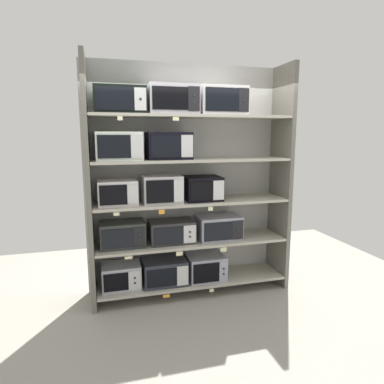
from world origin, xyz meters
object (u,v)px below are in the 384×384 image
object	(u,v)px
microwave_8	(202,188)
microwave_13	(221,101)
microwave_1	(164,271)
microwave_10	(169,146)
microwave_4	(172,231)
microwave_2	(205,266)
microwave_6	(118,192)
microwave_11	(119,100)
microwave_0	(121,276)
microwave_5	(218,227)
microwave_3	(122,234)
microwave_12	(172,100)
microwave_9	(119,146)
microwave_7	(161,189)

from	to	relation	value
microwave_8	microwave_13	bearing A→B (deg)	-0.04
microwave_1	microwave_10	size ratio (longest dim) A/B	1.04
microwave_4	microwave_13	distance (m)	1.63
microwave_2	microwave_4	size ratio (longest dim) A/B	0.86
microwave_6	microwave_11	xyz separation A→B (m)	(0.06, -0.00, 1.00)
microwave_0	microwave_8	bearing A→B (deg)	0.00
microwave_2	microwave_6	xyz separation A→B (m)	(-1.03, 0.00, 0.98)
microwave_0	microwave_1	size ratio (longest dim) A/B	0.86
microwave_8	microwave_10	world-z (taller)	microwave_10
microwave_4	microwave_8	distance (m)	0.63
microwave_10	microwave_5	bearing A→B (deg)	0.01
microwave_3	microwave_8	xyz separation A→B (m)	(0.95, 0.00, 0.49)
microwave_0	microwave_8	distance (m)	1.40
microwave_11	microwave_13	world-z (taller)	microwave_13
microwave_5	microwave_12	world-z (taller)	microwave_12
microwave_3	microwave_9	xyz separation A→B (m)	(-0.00, -0.00, 1.00)
microwave_4	microwave_5	distance (m)	0.59
microwave_11	microwave_2	bearing A→B (deg)	0.01
microwave_5	microwave_6	world-z (taller)	microwave_6
microwave_11	microwave_8	bearing A→B (deg)	0.02
microwave_5	microwave_8	bearing A→B (deg)	179.97
microwave_4	microwave_6	distance (m)	0.79
microwave_5	microwave_10	distance (m)	1.17
microwave_0	microwave_3	size ratio (longest dim) A/B	0.88
microwave_1	microwave_8	world-z (taller)	microwave_8
microwave_1	microwave_9	size ratio (longest dim) A/B	1.04
microwave_6	microwave_12	distance (m)	1.20
microwave_1	microwave_4	bearing A→B (deg)	-0.12
microwave_0	microwave_3	xyz separation A→B (m)	(0.03, -0.00, 0.50)
microwave_1	microwave_12	distance (m)	2.00
microwave_2	microwave_10	xyz separation A→B (m)	(-0.44, 0.00, 1.49)
microwave_1	microwave_6	distance (m)	1.11
microwave_0	microwave_11	size ratio (longest dim) A/B	0.81
microwave_11	microwave_13	xyz separation A→B (m)	(1.15, 0.00, 0.02)
microwave_1	microwave_3	size ratio (longest dim) A/B	1.02
microwave_8	microwave_4	bearing A→B (deg)	-179.99
microwave_2	microwave_12	xyz separation A→B (m)	(-0.40, 0.00, 1.99)
microwave_4	microwave_11	distance (m)	1.60
microwave_12	microwave_8	bearing A→B (deg)	-0.00
microwave_3	microwave_4	size ratio (longest dim) A/B	0.95
microwave_0	microwave_12	world-z (taller)	microwave_12
microwave_9	microwave_13	xyz separation A→B (m)	(1.18, -0.00, 0.50)
microwave_4	microwave_7	distance (m)	0.53
microwave_4	microwave_8	world-z (taller)	microwave_8
microwave_9	microwave_10	distance (m)	0.55
microwave_9	microwave_11	distance (m)	0.48
microwave_2	microwave_13	size ratio (longest dim) A/B	0.84
microwave_2	microwave_9	world-z (taller)	microwave_9
microwave_0	microwave_8	size ratio (longest dim) A/B	1.03
microwave_2	microwave_8	distance (m)	0.98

